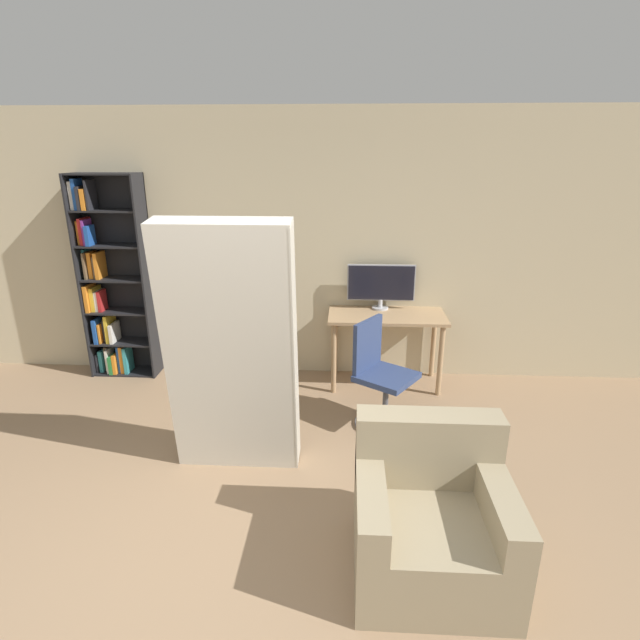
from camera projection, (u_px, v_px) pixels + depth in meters
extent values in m
plane|color=#937556|center=(205.00, 603.00, 2.67)|extent=(16.00, 16.00, 0.00)
cube|color=#C6B793|center=(276.00, 248.00, 5.09)|extent=(8.00, 0.06, 2.70)
cube|color=tan|center=(387.00, 316.00, 4.93)|extent=(1.15, 0.56, 0.03)
cylinder|color=tan|center=(334.00, 358.00, 4.88)|extent=(0.05, 0.05, 0.73)
cylinder|color=tan|center=(440.00, 361.00, 4.82)|extent=(0.05, 0.05, 0.73)
cylinder|color=tan|center=(335.00, 342.00, 5.29)|extent=(0.05, 0.05, 0.73)
cylinder|color=tan|center=(433.00, 344.00, 5.24)|extent=(0.05, 0.05, 0.73)
cylinder|color=#B7B7BC|center=(380.00, 308.00, 5.10)|extent=(0.17, 0.17, 0.02)
cylinder|color=#B7B7BC|center=(380.00, 303.00, 5.08)|extent=(0.04, 0.04, 0.08)
cube|color=#B7B7BC|center=(381.00, 283.00, 5.02)|extent=(0.68, 0.02, 0.37)
cube|color=black|center=(381.00, 283.00, 5.01)|extent=(0.66, 0.03, 0.35)
cylinder|color=#4C4C51|center=(384.00, 423.00, 4.39)|extent=(0.52, 0.52, 0.03)
cylinder|color=#4C4C51|center=(385.00, 401.00, 4.32)|extent=(0.05, 0.05, 0.41)
cube|color=navy|center=(387.00, 377.00, 4.24)|extent=(0.61, 0.61, 0.05)
cube|color=navy|center=(368.00, 344.00, 4.28)|extent=(0.26, 0.35, 0.45)
cube|color=black|center=(85.00, 278.00, 5.12)|extent=(0.02, 0.30, 2.09)
cube|color=black|center=(148.00, 279.00, 5.09)|extent=(0.02, 0.30, 2.09)
cube|color=black|center=(122.00, 276.00, 5.24)|extent=(0.69, 0.02, 2.09)
cube|color=black|center=(129.00, 371.00, 5.44)|extent=(0.65, 0.27, 0.02)
cube|color=black|center=(125.00, 342.00, 5.33)|extent=(0.65, 0.27, 0.02)
cube|color=black|center=(121.00, 311.00, 5.22)|extent=(0.65, 0.27, 0.02)
cube|color=black|center=(116.00, 279.00, 5.10)|extent=(0.65, 0.27, 0.02)
cube|color=black|center=(112.00, 245.00, 4.99)|extent=(0.65, 0.27, 0.02)
cube|color=black|center=(107.00, 210.00, 4.88)|extent=(0.65, 0.27, 0.02)
cube|color=black|center=(102.00, 174.00, 4.77)|extent=(0.65, 0.27, 0.02)
cube|color=#232328|center=(101.00, 361.00, 5.43)|extent=(0.02, 0.20, 0.21)
cube|color=teal|center=(104.00, 359.00, 5.42)|extent=(0.04, 0.17, 0.24)
cube|color=brown|center=(109.00, 357.00, 5.44)|extent=(0.04, 0.16, 0.27)
cube|color=silver|center=(111.00, 359.00, 5.40)|extent=(0.03, 0.21, 0.27)
cube|color=#287A38|center=(113.00, 364.00, 5.36)|extent=(0.04, 0.16, 0.20)
cube|color=orange|center=(117.00, 363.00, 5.37)|extent=(0.03, 0.16, 0.21)
cube|color=#1E4C9E|center=(122.00, 357.00, 5.40)|extent=(0.03, 0.19, 0.30)
cube|color=orange|center=(125.00, 357.00, 5.40)|extent=(0.04, 0.21, 0.30)
cube|color=teal|center=(128.00, 359.00, 5.37)|extent=(0.04, 0.18, 0.29)
cube|color=#232328|center=(98.00, 330.00, 5.33)|extent=(0.03, 0.20, 0.22)
cube|color=#1E4C9E|center=(99.00, 330.00, 5.28)|extent=(0.04, 0.22, 0.26)
cube|color=orange|center=(103.00, 331.00, 5.30)|extent=(0.02, 0.22, 0.21)
cube|color=#232328|center=(108.00, 329.00, 5.32)|extent=(0.03, 0.17, 0.24)
cube|color=gold|center=(111.00, 327.00, 5.29)|extent=(0.03, 0.23, 0.30)
cube|color=silver|center=(115.00, 332.00, 5.29)|extent=(0.03, 0.22, 0.20)
cube|color=orange|center=(91.00, 297.00, 5.17)|extent=(0.04, 0.22, 0.28)
cube|color=gold|center=(96.00, 298.00, 5.19)|extent=(0.04, 0.20, 0.25)
cube|color=silver|center=(100.00, 300.00, 5.20)|extent=(0.03, 0.19, 0.21)
cube|color=red|center=(102.00, 300.00, 5.17)|extent=(0.04, 0.15, 0.22)
cube|color=teal|center=(88.00, 263.00, 5.12)|extent=(0.03, 0.16, 0.29)
cube|color=brown|center=(88.00, 265.00, 5.07)|extent=(0.02, 0.18, 0.27)
cube|color=orange|center=(93.00, 265.00, 5.08)|extent=(0.04, 0.15, 0.27)
cube|color=brown|center=(98.00, 267.00, 5.11)|extent=(0.03, 0.18, 0.22)
cube|color=orange|center=(100.00, 265.00, 5.07)|extent=(0.04, 0.20, 0.27)
cube|color=orange|center=(82.00, 232.00, 4.98)|extent=(0.04, 0.16, 0.24)
cube|color=red|center=(85.00, 231.00, 4.97)|extent=(0.03, 0.22, 0.26)
cube|color=#7A2D84|center=(87.00, 232.00, 4.94)|extent=(0.02, 0.17, 0.25)
cube|color=#1E4C9E|center=(90.00, 235.00, 4.92)|extent=(0.04, 0.15, 0.20)
cube|color=silver|center=(76.00, 195.00, 4.86)|extent=(0.04, 0.21, 0.27)
cube|color=#1E4C9E|center=(78.00, 194.00, 4.82)|extent=(0.04, 0.16, 0.29)
cube|color=#232328|center=(83.00, 198.00, 4.84)|extent=(0.03, 0.22, 0.22)
cube|color=orange|center=(88.00, 199.00, 4.84)|extent=(0.04, 0.23, 0.20)
cube|color=#232328|center=(91.00, 195.00, 4.82)|extent=(0.02, 0.20, 0.28)
cube|color=beige|center=(231.00, 352.00, 3.52)|extent=(0.92, 0.43, 1.89)
cube|color=beige|center=(295.00, 353.00, 3.49)|extent=(0.01, 0.43, 1.86)
cube|color=gray|center=(430.00, 543.00, 2.81)|extent=(0.85, 0.80, 0.40)
cube|color=gray|center=(428.00, 448.00, 2.95)|extent=(0.85, 0.20, 0.45)
cube|color=gray|center=(371.00, 497.00, 2.73)|extent=(0.16, 0.80, 0.20)
cube|color=gray|center=(499.00, 501.00, 2.69)|extent=(0.16, 0.80, 0.20)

